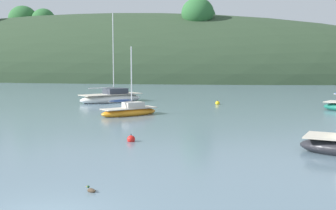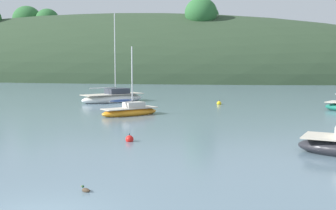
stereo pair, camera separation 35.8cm
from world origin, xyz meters
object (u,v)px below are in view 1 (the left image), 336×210
object	(u,v)px
mooring_buoy_inner	(131,139)
duck_lead	(91,190)
sailboat_orange_cutter	(129,111)
mooring_buoy_channel	(218,103)
sailboat_grey_yawl	(111,98)

from	to	relation	value
mooring_buoy_inner	duck_lead	size ratio (longest dim) A/B	1.32
sailboat_orange_cutter	duck_lead	bearing A→B (deg)	-78.35
sailboat_orange_cutter	mooring_buoy_channel	bearing A→B (deg)	56.80
duck_lead	mooring_buoy_inner	bearing A→B (deg)	96.67
mooring_buoy_channel	duck_lead	distance (m)	29.85
sailboat_orange_cutter	duck_lead	xyz separation A→B (m)	(4.15, -20.15, -0.27)
sailboat_orange_cutter	mooring_buoy_channel	size ratio (longest dim) A/B	10.39
sailboat_orange_cutter	duck_lead	world-z (taller)	sailboat_orange_cutter
mooring_buoy_inner	duck_lead	bearing A→B (deg)	-83.33
mooring_buoy_inner	mooring_buoy_channel	size ratio (longest dim) A/B	1.00
sailboat_orange_cutter	sailboat_grey_yawl	bearing A→B (deg)	114.88
mooring_buoy_channel	duck_lead	world-z (taller)	mooring_buoy_channel
mooring_buoy_inner	duck_lead	distance (m)	9.25
sailboat_orange_cutter	mooring_buoy_inner	world-z (taller)	sailboat_orange_cutter
sailboat_grey_yawl	duck_lead	distance (m)	31.57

